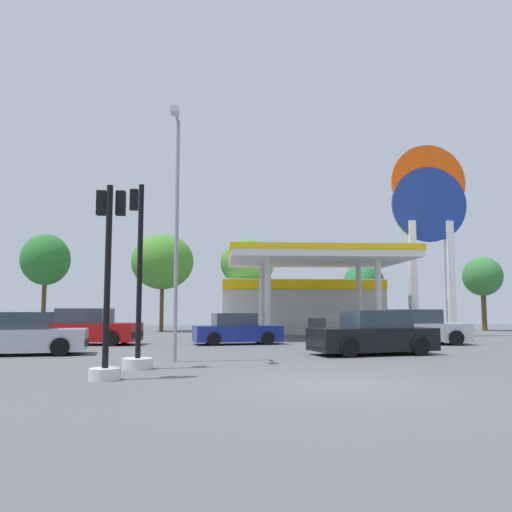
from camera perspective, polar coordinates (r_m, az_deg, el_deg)
ground_plane at (r=11.29m, az=8.52°, el=-13.62°), size 90.00×90.00×0.00m
gas_station at (r=35.06m, az=4.94°, el=-4.64°), size 10.42×13.23×4.83m
station_pole_sign at (r=33.65m, az=18.09°, el=4.31°), size 4.56×0.56×11.52m
car_0 at (r=25.31m, az=16.90°, el=-7.45°), size 4.43×2.08×1.57m
car_1 at (r=25.23m, az=-17.60°, el=-7.39°), size 4.72×2.51×1.62m
car_2 at (r=19.17m, az=12.42°, el=-8.23°), size 4.56×2.69×1.53m
car_3 at (r=24.36m, az=-2.09°, el=-7.95°), size 4.16×2.35×1.40m
car_4 at (r=20.22m, az=-23.63°, el=-7.82°), size 4.35×2.40×1.48m
traffic_signal_0 at (r=12.50m, az=-15.65°, el=-4.70°), size 0.69×0.70×4.40m
traffic_signal_1 at (r=14.55m, az=-12.55°, el=-6.45°), size 0.81×0.81×4.94m
tree_0 at (r=41.73m, az=-21.64°, el=-0.39°), size 3.51×3.51×7.08m
tree_1 at (r=39.57m, az=-10.00°, el=-0.62°), size 4.54×4.54×7.11m
tree_2 at (r=37.94m, az=-0.92°, el=-0.81°), size 3.84×3.84×6.58m
tree_3 at (r=40.39m, az=11.50°, el=-2.90°), size 2.99×2.99×5.05m
tree_4 at (r=43.72m, az=23.13°, el=-2.07°), size 2.92×2.92×5.56m
corner_streetlamp at (r=16.37m, az=-8.54°, el=4.46°), size 0.24×1.48×7.46m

